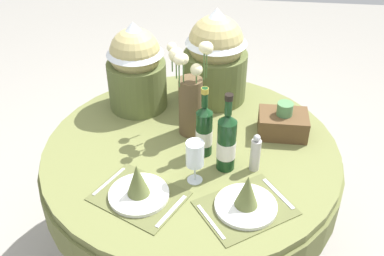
{
  "coord_description": "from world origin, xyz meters",
  "views": [
    {
      "loc": [
        0.19,
        -1.6,
        1.97
      ],
      "look_at": [
        0.0,
        0.03,
        0.8
      ],
      "focal_mm": 42.13,
      "sensor_mm": 36.0,
      "label": 1
    }
  ],
  "objects_px": {
    "wine_bottle_centre": "(204,130)",
    "gift_tub_back_centre": "(216,53)",
    "flower_vase": "(190,95)",
    "dining_table": "(191,169)",
    "gift_tub_back_left": "(136,63)",
    "place_setting_left": "(138,188)",
    "place_setting_right": "(246,199)",
    "wine_glass_right": "(195,155)",
    "woven_basket_side_right": "(283,123)",
    "wine_bottle_left": "(227,142)",
    "pepper_mill": "(255,154)"
  },
  "relations": [
    {
      "from": "place_setting_left",
      "to": "place_setting_right",
      "type": "bearing_deg",
      "value": -2.05
    },
    {
      "from": "gift_tub_back_left",
      "to": "wine_bottle_centre",
      "type": "bearing_deg",
      "value": -44.02
    },
    {
      "from": "wine_bottle_centre",
      "to": "wine_glass_right",
      "type": "distance_m",
      "value": 0.19
    },
    {
      "from": "pepper_mill",
      "to": "gift_tub_back_left",
      "type": "distance_m",
      "value": 0.75
    },
    {
      "from": "place_setting_left",
      "to": "wine_bottle_centre",
      "type": "relative_size",
      "value": 1.27
    },
    {
      "from": "place_setting_left",
      "to": "flower_vase",
      "type": "distance_m",
      "value": 0.51
    },
    {
      "from": "place_setting_left",
      "to": "woven_basket_side_right",
      "type": "height_order",
      "value": "woven_basket_side_right"
    },
    {
      "from": "place_setting_right",
      "to": "wine_glass_right",
      "type": "relative_size",
      "value": 2.21
    },
    {
      "from": "flower_vase",
      "to": "pepper_mill",
      "type": "bearing_deg",
      "value": -38.28
    },
    {
      "from": "wine_bottle_left",
      "to": "gift_tub_back_centre",
      "type": "height_order",
      "value": "gift_tub_back_centre"
    },
    {
      "from": "place_setting_right",
      "to": "wine_bottle_centre",
      "type": "height_order",
      "value": "wine_bottle_centre"
    },
    {
      "from": "wine_bottle_left",
      "to": "woven_basket_side_right",
      "type": "xyz_separation_m",
      "value": [
        0.25,
        0.27,
        -0.08
      ]
    },
    {
      "from": "gift_tub_back_left",
      "to": "place_setting_left",
      "type": "bearing_deg",
      "value": -77.98
    },
    {
      "from": "wine_glass_right",
      "to": "dining_table",
      "type": "bearing_deg",
      "value": 100.43
    },
    {
      "from": "dining_table",
      "to": "pepper_mill",
      "type": "distance_m",
      "value": 0.37
    },
    {
      "from": "dining_table",
      "to": "woven_basket_side_right",
      "type": "xyz_separation_m",
      "value": [
        0.41,
        0.15,
        0.19
      ]
    },
    {
      "from": "place_setting_right",
      "to": "gift_tub_back_centre",
      "type": "distance_m",
      "value": 0.85
    },
    {
      "from": "wine_bottle_left",
      "to": "pepper_mill",
      "type": "xyz_separation_m",
      "value": [
        0.12,
        0.0,
        -0.05
      ]
    },
    {
      "from": "woven_basket_side_right",
      "to": "wine_bottle_centre",
      "type": "bearing_deg",
      "value": -152.12
    },
    {
      "from": "wine_glass_right",
      "to": "woven_basket_side_right",
      "type": "height_order",
      "value": "wine_glass_right"
    },
    {
      "from": "wine_bottle_left",
      "to": "wine_glass_right",
      "type": "bearing_deg",
      "value": -140.46
    },
    {
      "from": "flower_vase",
      "to": "wine_bottle_centre",
      "type": "bearing_deg",
      "value": -62.67
    },
    {
      "from": "wine_glass_right",
      "to": "gift_tub_back_centre",
      "type": "distance_m",
      "value": 0.68
    },
    {
      "from": "pepper_mill",
      "to": "wine_bottle_left",
      "type": "bearing_deg",
      "value": -178.95
    },
    {
      "from": "wine_bottle_left",
      "to": "pepper_mill",
      "type": "height_order",
      "value": "wine_bottle_left"
    },
    {
      "from": "wine_bottle_left",
      "to": "wine_glass_right",
      "type": "height_order",
      "value": "wine_bottle_left"
    },
    {
      "from": "flower_vase",
      "to": "gift_tub_back_centre",
      "type": "bearing_deg",
      "value": 74.6
    },
    {
      "from": "flower_vase",
      "to": "gift_tub_back_left",
      "type": "xyz_separation_m",
      "value": [
        -0.29,
        0.2,
        0.04
      ]
    },
    {
      "from": "pepper_mill",
      "to": "flower_vase",
      "type": "bearing_deg",
      "value": 141.72
    },
    {
      "from": "place_setting_right",
      "to": "flower_vase",
      "type": "xyz_separation_m",
      "value": [
        -0.27,
        0.47,
        0.16
      ]
    },
    {
      "from": "gift_tub_back_centre",
      "to": "place_setting_left",
      "type": "bearing_deg",
      "value": -106.9
    },
    {
      "from": "dining_table",
      "to": "gift_tub_back_left",
      "type": "bearing_deg",
      "value": 133.94
    },
    {
      "from": "wine_bottle_left",
      "to": "place_setting_right",
      "type": "bearing_deg",
      "value": -68.7
    },
    {
      "from": "dining_table",
      "to": "wine_bottle_centre",
      "type": "bearing_deg",
      "value": -31.13
    },
    {
      "from": "flower_vase",
      "to": "woven_basket_side_right",
      "type": "height_order",
      "value": "flower_vase"
    },
    {
      "from": "flower_vase",
      "to": "dining_table",
      "type": "bearing_deg",
      "value": -81.0
    },
    {
      "from": "wine_bottle_centre",
      "to": "gift_tub_back_centre",
      "type": "bearing_deg",
      "value": 88.64
    },
    {
      "from": "place_setting_left",
      "to": "pepper_mill",
      "type": "distance_m",
      "value": 0.5
    },
    {
      "from": "flower_vase",
      "to": "gift_tub_back_left",
      "type": "distance_m",
      "value": 0.36
    },
    {
      "from": "pepper_mill",
      "to": "gift_tub_back_centre",
      "type": "height_order",
      "value": "gift_tub_back_centre"
    },
    {
      "from": "place_setting_right",
      "to": "gift_tub_back_centre",
      "type": "height_order",
      "value": "gift_tub_back_centre"
    },
    {
      "from": "wine_glass_right",
      "to": "gift_tub_back_left",
      "type": "height_order",
      "value": "gift_tub_back_left"
    },
    {
      "from": "wine_bottle_centre",
      "to": "woven_basket_side_right",
      "type": "relative_size",
      "value": 1.48
    },
    {
      "from": "dining_table",
      "to": "place_setting_left",
      "type": "distance_m",
      "value": 0.42
    },
    {
      "from": "wine_bottle_left",
      "to": "pepper_mill",
      "type": "relative_size",
      "value": 2.03
    },
    {
      "from": "flower_vase",
      "to": "gift_tub_back_centre",
      "type": "xyz_separation_m",
      "value": [
        0.09,
        0.33,
        0.05
      ]
    },
    {
      "from": "dining_table",
      "to": "woven_basket_side_right",
      "type": "bearing_deg",
      "value": 19.94
    },
    {
      "from": "place_setting_right",
      "to": "wine_bottle_left",
      "type": "xyz_separation_m",
      "value": [
        -0.09,
        0.23,
        0.09
      ]
    },
    {
      "from": "wine_bottle_left",
      "to": "wine_bottle_centre",
      "type": "bearing_deg",
      "value": 138.98
    },
    {
      "from": "wine_bottle_left",
      "to": "gift_tub_back_left",
      "type": "relative_size",
      "value": 0.8
    }
  ]
}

